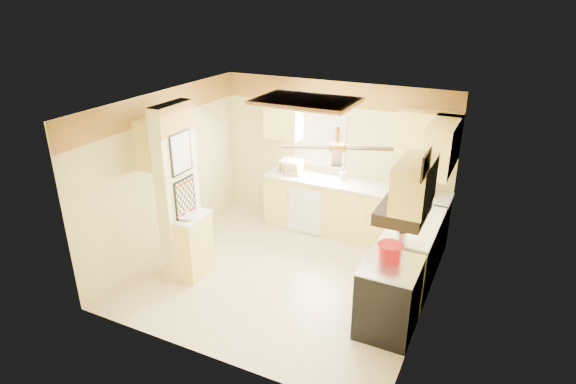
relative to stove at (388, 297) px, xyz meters
The scene contains 34 objects.
floor 1.82m from the stove, 161.77° to the left, with size 4.00×4.00×0.00m, color #CCB68D.
ceiling 2.69m from the stove, 161.77° to the left, with size 4.00×4.00×0.00m, color white.
wall_back 3.07m from the stove, 124.28° to the left, with size 4.00×4.00×0.00m, color #DCCC86.
wall_front 2.29m from the stove, 141.04° to the right, with size 4.00×4.00×0.00m, color #DCCC86.
wall_left 3.79m from the stove, behind, with size 3.80×3.80×0.00m, color #DCCC86.
wall_right 1.02m from the stove, 59.02° to the left, with size 3.80×3.80×0.00m, color #DCCC86.
wallpaper_border 3.48m from the stove, 124.50° to the left, with size 4.00×0.02×0.40m, color gold.
partition_column 3.12m from the stove, behind, with size 0.20×0.70×2.50m, color #DCCC86.
partition_ledge 2.80m from the stove, behind, with size 0.25×0.55×0.90m, color #F0D66E.
ledge_top 2.84m from the stove, behind, with size 0.28×0.58×0.04m, color white.
lower_cabinets_back 2.45m from the stove, 118.55° to the left, with size 3.00×0.60×0.90m, color #F0D66E.
lower_cabinets_right 1.15m from the stove, 88.49° to the left, with size 0.60×1.40×0.90m, color #F0D66E.
countertop_back 2.48m from the stove, 118.66° to the left, with size 3.04×0.64×0.04m, color white.
countertop_right 1.24m from the stove, 88.99° to the left, with size 0.64×1.44×0.04m, color white.
dishwasher_panel 2.66m from the stove, 136.25° to the left, with size 0.58×0.02×0.80m, color white.
window 3.29m from the stove, 128.23° to the left, with size 0.92×0.02×1.02m.
upper_cab_back_left 3.67m from the stove, 137.92° to the left, with size 0.60×0.35×0.70m, color #F0D66E.
upper_cab_back_right 2.67m from the stove, 93.01° to the left, with size 0.90×0.35×0.70m, color #F0D66E.
upper_cab_right 2.28m from the stove, 85.07° to the left, with size 0.35×1.00×0.70m, color #F0D66E.
upper_cab_left_wall 3.77m from the stove, behind, with size 0.35×0.75×0.70m, color #F0D66E.
upper_cab_over_stove 1.50m from the stove, ahead, with size 0.35×0.76×0.52m, color #F0D66E.
stove is the anchor object (origin of this frame).
range_hood 1.16m from the stove, ahead, with size 0.50×0.76×0.14m, color black.
poster_menu 3.22m from the stove, behind, with size 0.02×0.42×0.57m.
poster_nashville 3.00m from the stove, behind, with size 0.02×0.42×0.57m.
ceiling_light_panel 2.75m from the stove, 146.22° to the left, with size 1.35×0.95×0.06m.
ceiling_fan 1.95m from the stove, 167.38° to the right, with size 1.15×1.15×0.26m.
vent_grate 1.90m from the stove, 48.45° to the right, with size 0.02×0.40×0.25m, color black.
microwave 2.27m from the stove, 98.27° to the left, with size 0.49×0.33×0.27m, color white.
bowl 2.87m from the stove, behind, with size 0.23×0.23×0.06m, color white.
dutch_oven 0.57m from the stove, 116.79° to the left, with size 0.29×0.29×0.19m.
kettle 0.74m from the stove, 90.99° to the left, with size 0.13×0.13×0.20m.
dish_rack 3.21m from the stove, 137.26° to the left, with size 0.41×0.32×0.23m.
utensil_crock 2.71m from the stove, 122.36° to the left, with size 0.09×0.09×0.19m.
Camera 1 is at (2.69, -5.38, 3.85)m, focal length 30.00 mm.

